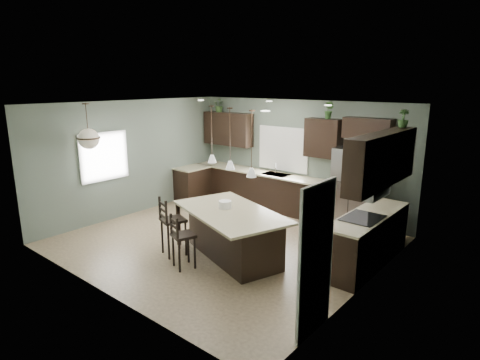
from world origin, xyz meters
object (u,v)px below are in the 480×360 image
at_px(kitchen_island, 231,235).
at_px(bar_stool_left, 173,226).
at_px(refrigerator, 356,190).
at_px(bar_stool_center, 184,241).
at_px(serving_dish, 225,204).
at_px(plant_back_left, 220,105).

height_order(kitchen_island, bar_stool_left, bar_stool_left).
xyz_separation_m(refrigerator, bar_stool_center, (-1.53, -3.67, -0.43)).
bearing_deg(serving_dish, kitchen_island, -19.08).
bearing_deg(kitchen_island, bar_stool_left, -129.23).
xyz_separation_m(refrigerator, bar_stool_left, (-2.09, -3.41, -0.35)).
xyz_separation_m(refrigerator, serving_dish, (-1.35, -2.77, 0.07)).
relative_size(serving_dish, plant_back_left, 0.65).
bearing_deg(bar_stool_center, refrigerator, 87.49).
height_order(refrigerator, kitchen_island, refrigerator).
height_order(serving_dish, bar_stool_left, bar_stool_left).
bearing_deg(plant_back_left, refrigerator, -3.12).
xyz_separation_m(bar_stool_center, plant_back_left, (-2.70, 3.90, 2.09)).
relative_size(kitchen_island, serving_dish, 9.62).
distance_m(serving_dish, bar_stool_center, 1.04).
bearing_deg(serving_dish, refrigerator, 64.01).
height_order(serving_dish, plant_back_left, plant_back_left).
relative_size(kitchen_island, plant_back_left, 6.27).
xyz_separation_m(refrigerator, kitchen_island, (-1.16, -2.84, -0.46)).
distance_m(bar_stool_left, plant_back_left, 4.68).
bearing_deg(kitchen_island, serving_dish, 180.00).
bearing_deg(bar_stool_center, serving_dish, 98.80).
relative_size(kitchen_island, bar_stool_center, 2.32).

